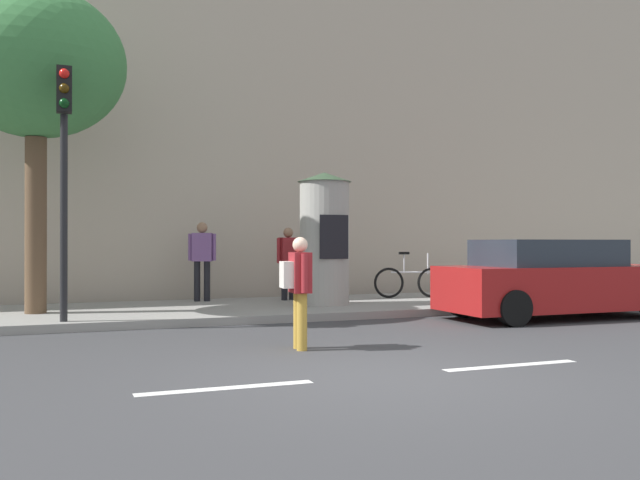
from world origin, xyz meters
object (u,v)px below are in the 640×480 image
traffic_light (64,150)px  parked_car_silver (555,280)px  pedestrian_in_red_top (202,254)px  bicycle_leaning (411,281)px  pedestrian_in_dark_shirt (288,258)px  street_tree (36,65)px  pedestrian_in_light_jacket (298,283)px  poster_column (324,238)px

traffic_light → parked_car_silver: (8.84, -1.35, -2.24)m
pedestrian_in_red_top → bicycle_leaning: bearing=-10.3°
pedestrian_in_red_top → parked_car_silver: (5.92, -4.52, -0.46)m
traffic_light → pedestrian_in_red_top: (2.92, 3.16, -1.78)m
pedestrian_in_dark_shirt → bicycle_leaning: size_ratio=0.95×
street_tree → pedestrian_in_light_jacket: 7.10m
poster_column → street_tree: (-5.63, 0.30, 3.18)m
street_tree → bicycle_leaning: bearing=4.1°
pedestrian_in_red_top → bicycle_leaning: pedestrian_in_red_top is taller
traffic_light → street_tree: size_ratio=0.69×
pedestrian_in_red_top → bicycle_leaning: (4.79, -0.87, -0.65)m
traffic_light → pedestrian_in_dark_shirt: traffic_light is taller
pedestrian_in_dark_shirt → traffic_light: bearing=-150.0°
poster_column → parked_car_silver: bearing=-36.9°
traffic_light → pedestrian_in_red_top: 4.65m
pedestrian_in_red_top → street_tree: bearing=-156.8°
street_tree → pedestrian_in_dark_shirt: size_ratio=3.65×
poster_column → pedestrian_in_dark_shirt: bearing=104.3°
parked_car_silver → pedestrian_in_dark_shirt: bearing=134.3°
traffic_light → parked_car_silver: bearing=-8.7°
parked_car_silver → street_tree: bearing=161.8°
traffic_light → parked_car_silver: traffic_light is taller
traffic_light → poster_column: size_ratio=1.50×
pedestrian_in_dark_shirt → bicycle_leaning: pedestrian_in_dark_shirt is taller
street_tree → pedestrian_in_dark_shirt: street_tree is taller
traffic_light → bicycle_leaning: (7.70, 2.29, -2.43)m
traffic_light → pedestrian_in_light_jacket: traffic_light is taller
traffic_light → pedestrian_in_light_jacket: size_ratio=2.73×
street_tree → pedestrian_in_dark_shirt: (5.28, 1.06, -3.63)m
pedestrian_in_red_top → traffic_light: bearing=-132.7°
poster_column → pedestrian_in_red_top: 2.87m
pedestrian_in_dark_shirt → bicycle_leaning: 2.99m
poster_column → street_tree: street_tree is taller
traffic_light → poster_column: traffic_light is taller
pedestrian_in_red_top → bicycle_leaning: size_ratio=1.02×
pedestrian_in_light_jacket → pedestrian_in_red_top: bearing=90.4°
traffic_light → street_tree: bearing=105.4°
pedestrian_in_light_jacket → pedestrian_in_red_top: pedestrian_in_red_top is taller
traffic_light → poster_column: bearing=15.2°
traffic_light → parked_car_silver: 9.22m
bicycle_leaning → parked_car_silver: size_ratio=0.38×
poster_column → bicycle_leaning: 2.88m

